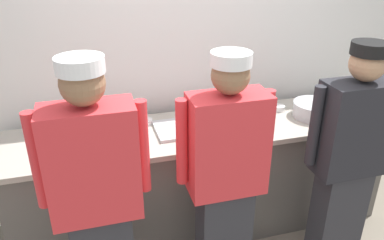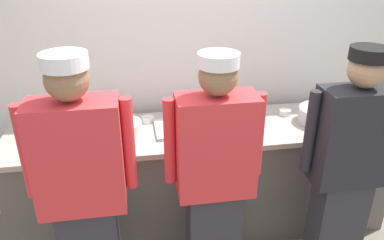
{
  "view_description": "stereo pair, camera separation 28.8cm",
  "coord_description": "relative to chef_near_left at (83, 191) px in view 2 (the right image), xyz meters",
  "views": [
    {
      "loc": [
        -0.81,
        -2.12,
        2.22
      ],
      "look_at": [
        -0.1,
        0.38,
        0.99
      ],
      "focal_mm": 35.7,
      "sensor_mm": 36.0,
      "label": 1
    },
    {
      "loc": [
        -0.53,
        -2.19,
        2.22
      ],
      "look_at": [
        -0.1,
        0.38,
        0.99
      ],
      "focal_mm": 35.7,
      "sensor_mm": 36.0,
      "label": 2
    }
  ],
  "objects": [
    {
      "name": "wall_back",
      "position": [
        0.85,
        1.16,
        0.4
      ],
      "size": [
        4.69,
        0.1,
        2.65
      ],
      "color": "silver",
      "rests_on": "ground"
    },
    {
      "name": "prep_counter",
      "position": [
        0.85,
        0.69,
        -0.46
      ],
      "size": [
        2.99,
        0.69,
        0.93
      ],
      "color": "#56514C",
      "rests_on": "ground"
    },
    {
      "name": "chef_near_left",
      "position": [
        0.0,
        0.0,
        0.0
      ],
      "size": [
        0.62,
        0.24,
        1.73
      ],
      "color": "#2D2D33",
      "rests_on": "ground"
    },
    {
      "name": "chef_center",
      "position": [
        0.78,
        0.05,
        -0.03
      ],
      "size": [
        0.61,
        0.24,
        1.68
      ],
      "color": "#2D2D33",
      "rests_on": "ground"
    },
    {
      "name": "chef_far_right",
      "position": [
        1.65,
        0.03,
        -0.03
      ],
      "size": [
        0.61,
        0.24,
        1.68
      ],
      "color": "#2D2D33",
      "rests_on": "ground"
    },
    {
      "name": "plate_stack_front",
      "position": [
        0.25,
        0.68,
        0.05
      ],
      "size": [
        0.24,
        0.24,
        0.1
      ],
      "color": "white",
      "rests_on": "prep_counter"
    },
    {
      "name": "mixing_bowl_steel",
      "position": [
        1.75,
        0.64,
        0.06
      ],
      "size": [
        0.34,
        0.34,
        0.12
      ],
      "primitive_type": "cylinder",
      "color": "#B7BABF",
      "rests_on": "prep_counter"
    },
    {
      "name": "sheet_tray",
      "position": [
        0.72,
        0.69,
        0.01
      ],
      "size": [
        0.52,
        0.35,
        0.02
      ],
      "primitive_type": "cube",
      "rotation": [
        0.0,
        0.0,
        0.01
      ],
      "color": "#B7BABF",
      "rests_on": "prep_counter"
    },
    {
      "name": "squeeze_bottle_primary",
      "position": [
        1.22,
        0.86,
        0.09
      ],
      "size": [
        0.06,
        0.06,
        0.2
      ],
      "color": "red",
      "rests_on": "prep_counter"
    },
    {
      "name": "ramekin_orange_sauce",
      "position": [
        -0.06,
        0.54,
        0.02
      ],
      "size": [
        0.1,
        0.1,
        0.04
      ],
      "color": "white",
      "rests_on": "prep_counter"
    },
    {
      "name": "ramekin_yellow_sauce",
      "position": [
        0.42,
        0.86,
        0.02
      ],
      "size": [
        0.1,
        0.1,
        0.04
      ],
      "color": "white",
      "rests_on": "prep_counter"
    },
    {
      "name": "ramekin_green_sauce",
      "position": [
        1.53,
        0.81,
        0.02
      ],
      "size": [
        0.1,
        0.1,
        0.04
      ],
      "color": "white",
      "rests_on": "prep_counter"
    },
    {
      "name": "deli_cup",
      "position": [
        -0.39,
        0.89,
        0.04
      ],
      "size": [
        0.09,
        0.09,
        0.09
      ],
      "primitive_type": "cylinder",
      "color": "white",
      "rests_on": "prep_counter"
    }
  ]
}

